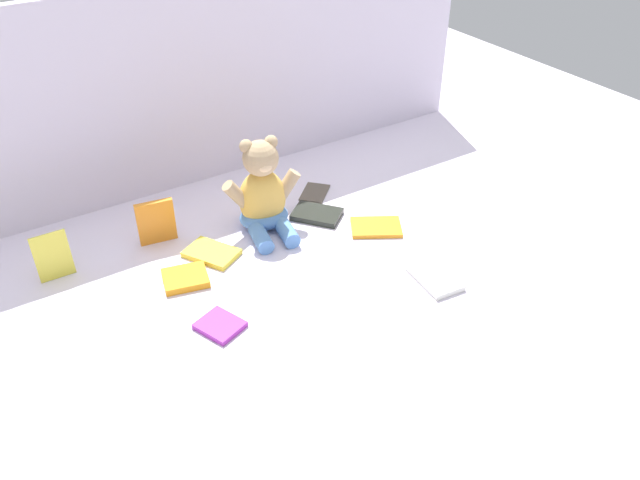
% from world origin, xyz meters
% --- Properties ---
extents(ground_plane, '(3.20, 3.20, 0.00)m').
position_xyz_m(ground_plane, '(0.00, 0.00, 0.00)').
color(ground_plane, silver).
extents(backdrop_drape, '(1.78, 0.03, 0.58)m').
position_xyz_m(backdrop_drape, '(0.00, 0.50, 0.29)').
color(backdrop_drape, silver).
rests_on(backdrop_drape, ground_plane).
extents(teddy_bear, '(0.22, 0.21, 0.26)m').
position_xyz_m(teddy_bear, '(-0.02, 0.16, 0.10)').
color(teddy_bear, '#E5B24C').
rests_on(teddy_bear, ground_plane).
extents(book_case_0, '(0.08, 0.02, 0.12)m').
position_xyz_m(book_case_0, '(-0.55, 0.24, 0.06)').
color(book_case_0, yellow).
rests_on(book_case_0, ground_plane).
extents(book_case_1, '(0.14, 0.16, 0.01)m').
position_xyz_m(book_case_1, '(-0.20, 0.11, 0.01)').
color(book_case_1, yellow).
rests_on(book_case_1, ground_plane).
extents(book_case_2, '(0.12, 0.11, 0.02)m').
position_xyz_m(book_case_2, '(-0.30, 0.05, 0.01)').
color(book_case_2, orange).
rests_on(book_case_2, ground_plane).
extents(book_case_3, '(0.10, 0.14, 0.01)m').
position_xyz_m(book_case_3, '(0.22, -0.27, 0.01)').
color(book_case_3, white).
rests_on(book_case_3, ground_plane).
extents(book_case_4, '(0.16, 0.15, 0.01)m').
position_xyz_m(book_case_4, '(0.23, -0.02, 0.01)').
color(book_case_4, orange).
rests_on(book_case_4, ground_plane).
extents(book_case_5, '(0.12, 0.12, 0.01)m').
position_xyz_m(book_case_5, '(0.19, 0.23, 0.00)').
color(book_case_5, '#4E463A').
rests_on(book_case_5, ground_plane).
extents(book_case_6, '(0.15, 0.16, 0.02)m').
position_xyz_m(book_case_6, '(0.12, 0.12, 0.01)').
color(book_case_6, black).
rests_on(book_case_6, ground_plane).
extents(book_case_7, '(0.11, 0.12, 0.01)m').
position_xyz_m(book_case_7, '(-0.30, -0.15, 0.01)').
color(book_case_7, purple).
rests_on(book_case_7, ground_plane).
extents(book_case_8, '(0.10, 0.04, 0.12)m').
position_xyz_m(book_case_8, '(-0.29, 0.24, 0.06)').
color(book_case_8, orange).
rests_on(book_case_8, ground_plane).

